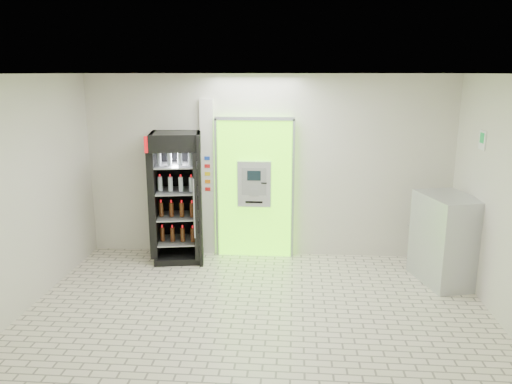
# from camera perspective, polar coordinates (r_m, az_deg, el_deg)

# --- Properties ---
(ground) EXTENTS (6.00, 6.00, 0.00)m
(ground) POSITION_cam_1_polar(r_m,az_deg,el_deg) (6.34, -0.08, -14.88)
(ground) COLOR beige
(ground) RESTS_ON ground
(room_shell) EXTENTS (6.00, 6.00, 6.00)m
(room_shell) POSITION_cam_1_polar(r_m,az_deg,el_deg) (5.70, -0.08, 1.63)
(room_shell) COLOR silver
(room_shell) RESTS_ON ground
(atm_assembly) EXTENTS (1.30, 0.24, 2.33)m
(atm_assembly) POSITION_cam_1_polar(r_m,az_deg,el_deg) (8.21, -0.14, 0.54)
(atm_assembly) COLOR #65E812
(atm_assembly) RESTS_ON ground
(pillar) EXTENTS (0.22, 0.11, 2.60)m
(pillar) POSITION_cam_1_polar(r_m,az_deg,el_deg) (8.31, -5.49, 1.55)
(pillar) COLOR silver
(pillar) RESTS_ON ground
(beverage_cooler) EXTENTS (0.90, 0.85, 2.10)m
(beverage_cooler) POSITION_cam_1_polar(r_m,az_deg,el_deg) (8.18, -8.90, -0.86)
(beverage_cooler) COLOR black
(beverage_cooler) RESTS_ON ground
(steel_cabinet) EXTENTS (0.90, 1.11, 1.30)m
(steel_cabinet) POSITION_cam_1_polar(r_m,az_deg,el_deg) (7.79, 20.89, -5.07)
(steel_cabinet) COLOR #B4B7BD
(steel_cabinet) RESTS_ON ground
(exit_sign) EXTENTS (0.02, 0.22, 0.26)m
(exit_sign) POSITION_cam_1_polar(r_m,az_deg,el_deg) (7.47, 24.47, 5.43)
(exit_sign) COLOR white
(exit_sign) RESTS_ON room_shell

